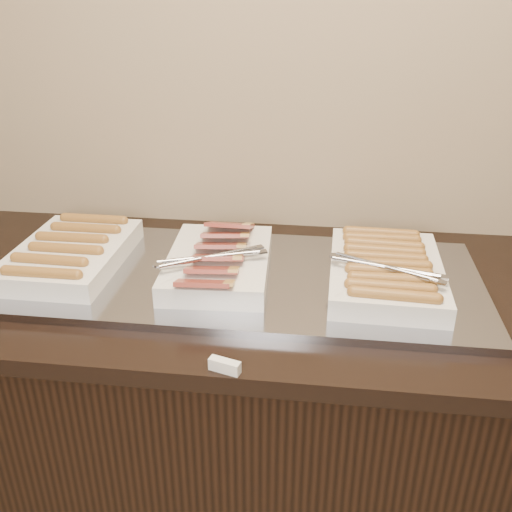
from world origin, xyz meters
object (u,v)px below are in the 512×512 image
at_px(warming_tray, 232,277).
at_px(dish_center, 218,261).
at_px(dish_right, 386,270).
at_px(dish_left, 71,253).
at_px(counter, 232,420).

height_order(warming_tray, dish_center, dish_center).
relative_size(warming_tray, dish_center, 3.13).
height_order(dish_center, dish_right, dish_center).
xyz_separation_m(dish_left, dish_right, (0.78, -0.00, 0.00)).
xyz_separation_m(dish_center, dish_right, (0.40, 0.00, 0.00)).
bearing_deg(dish_left, dish_right, 0.17).
xyz_separation_m(dish_left, dish_center, (0.38, -0.00, 0.00)).
xyz_separation_m(warming_tray, dish_center, (-0.03, -0.00, 0.04)).
bearing_deg(dish_left, warming_tray, 0.42).
bearing_deg(counter, dish_right, -0.51).
height_order(counter, dish_center, dish_center).
distance_m(warming_tray, dish_right, 0.37).
xyz_separation_m(counter, dish_center, (-0.02, -0.00, 0.50)).
distance_m(counter, dish_center, 0.50).
distance_m(counter, dish_right, 0.63).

